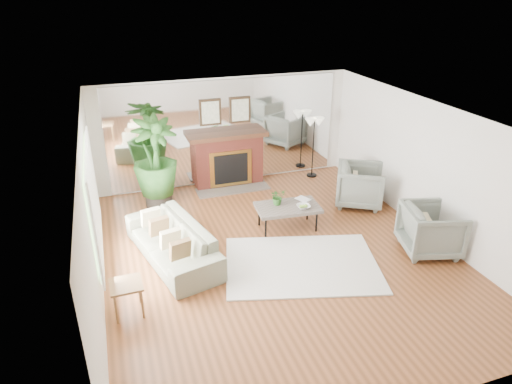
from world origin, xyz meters
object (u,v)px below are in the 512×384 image
object	(u,v)px
coffee_table	(288,208)
floor_lamp	(314,127)
fireplace	(229,158)
sofa	(172,241)
side_table	(126,289)
potted_ficus	(155,160)
armchair_back	(360,185)
armchair_front	(431,230)

from	to	relation	value
coffee_table	floor_lamp	world-z (taller)	floor_lamp
coffee_table	floor_lamp	distance (m)	2.90
floor_lamp	fireplace	bearing A→B (deg)	175.67
sofa	fireplace	bearing A→B (deg)	133.29
side_table	potted_ficus	world-z (taller)	potted_ficus
coffee_table	potted_ficus	bearing A→B (deg)	140.78
coffee_table	potted_ficus	distance (m)	2.97
armchair_back	side_table	distance (m)	5.47
sofa	armchair_front	xyz separation A→B (m)	(4.40, -1.24, 0.10)
armchair_back	armchair_front	size ratio (longest dim) A/B	1.01
coffee_table	armchair_back	bearing A→B (deg)	15.14
armchair_front	side_table	distance (m)	5.25
coffee_table	floor_lamp	bearing A→B (deg)	55.06
side_table	floor_lamp	size ratio (longest dim) A/B	0.35
armchair_front	potted_ficus	world-z (taller)	potted_ficus
armchair_back	floor_lamp	distance (m)	1.98
coffee_table	sofa	distance (m)	2.34
side_table	armchair_back	bearing A→B (deg)	22.77
side_table	potted_ficus	distance (m)	3.61
sofa	armchair_back	distance (m)	4.28
side_table	armchair_front	bearing A→B (deg)	0.19
fireplace	armchair_front	world-z (taller)	fireplace
fireplace	sofa	bearing A→B (deg)	-122.83
fireplace	potted_ficus	xyz separation A→B (m)	(-1.74, -0.60, 0.39)
sofa	potted_ficus	size ratio (longest dim) A/B	1.17
sofa	side_table	xyz separation A→B (m)	(-0.85, -1.26, 0.10)
sofa	side_table	size ratio (longest dim) A/B	4.46
coffee_table	floor_lamp	xyz separation A→B (m)	(1.59, 2.28, 0.82)
coffee_table	armchair_back	distance (m)	1.95
potted_ficus	floor_lamp	world-z (taller)	potted_ficus
armchair_front	armchair_back	bearing A→B (deg)	21.15
sofa	armchair_back	world-z (taller)	armchair_back
fireplace	coffee_table	world-z (taller)	fireplace
armchair_front	potted_ficus	xyz separation A→B (m)	(-4.34, 3.43, 0.61)
fireplace	armchair_back	size ratio (longest dim) A/B	2.09
sofa	side_table	world-z (taller)	sofa
armchair_back	fireplace	bearing A→B (deg)	80.97
armchair_back	potted_ficus	distance (m)	4.39
fireplace	floor_lamp	world-z (taller)	fireplace
fireplace	coffee_table	bearing A→B (deg)	-78.26
armchair_back	floor_lamp	xyz separation A→B (m)	(-0.29, 1.77, 0.82)
sofa	potted_ficus	distance (m)	2.30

